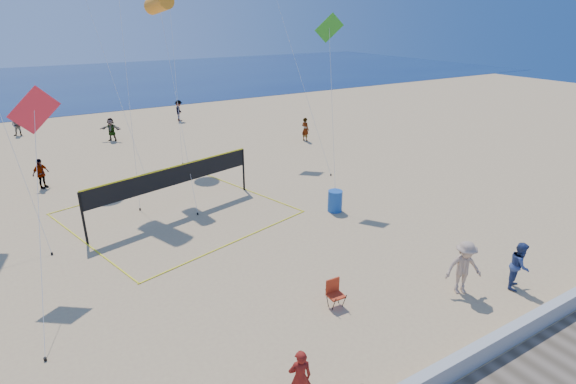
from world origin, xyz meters
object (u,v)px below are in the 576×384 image
woman (300,378)px  camp_chair (334,291)px  volleyball_net (173,182)px  trash_barrel (335,201)px

woman → camp_chair: woman is taller
woman → volleyball_net: volleyball_net is taller
volleyball_net → camp_chair: bearing=-93.2°
camp_chair → trash_barrel: size_ratio=1.00×
trash_barrel → woman: bearing=-131.1°
trash_barrel → volleyball_net: bearing=150.6°
woman → camp_chair: (3.04, 2.70, -0.26)m
woman → camp_chair: size_ratio=1.52×
camp_chair → volleyball_net: volleyball_net is taller
camp_chair → trash_barrel: (4.51, 5.94, -0.01)m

